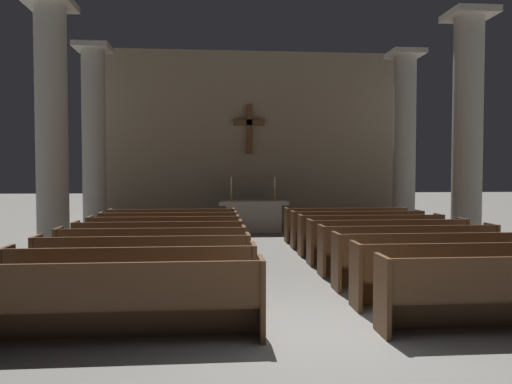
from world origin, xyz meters
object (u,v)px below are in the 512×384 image
Objects in this scene: pew_left_row_6 at (164,237)px; pew_right_row_8 at (345,225)px; pew_right_row_3 at (434,260)px; pew_left_row_4 at (152,253)px; pew_right_row_6 at (371,235)px; column_right_second at (467,135)px; column_left_third at (94,143)px; pew_right_row_5 at (387,241)px; pew_left_row_3 at (144,265)px; pew_left_row_5 at (159,244)px; pew_right_row_2 at (469,274)px; pew_left_row_2 at (132,280)px; pew_left_row_7 at (169,231)px; pew_left_row_1 at (117,301)px; pew_right_row_7 at (357,229)px; altar at (253,215)px; candlestick_left at (231,193)px; pew_left_row_8 at (173,226)px; pew_right_row_4 at (408,250)px; column_left_second at (52,132)px; candlestick_right at (275,193)px; column_right_third at (404,144)px.

pew_left_row_6 and pew_right_row_8 have the same top height.
pew_left_row_6 is 5.25m from pew_right_row_8.
pew_left_row_4 is at bearing 166.63° from pew_right_row_3.
column_right_second is (2.59, 0.57, 2.37)m from pew_right_row_6.
column_left_third is at bearing 161.65° from pew_right_row_8.
pew_right_row_5 is at bearing -38.40° from column_left_third.
pew_left_row_3 is 1.00× the size of pew_left_row_5.
pew_right_row_2 is 6.18m from column_right_second.
column_right_second is (7.33, 5.08, 2.37)m from pew_left_row_2.
column_left_third is (-2.59, 3.56, 2.37)m from pew_left_row_7.
pew_left_row_7 is at bearing 154.58° from pew_right_row_5.
pew_left_row_1 is at bearing -90.00° from pew_left_row_5.
pew_right_row_5 is at bearing -90.00° from pew_right_row_6.
pew_left_row_3 is 6.54m from pew_right_row_7.
altar is (-2.37, 2.47, 0.06)m from pew_right_row_8.
pew_left_row_4 is 7.21m from candlestick_left.
pew_left_row_6 is 0.57× the size of column_right_second.
pew_right_row_2 is 1.00× the size of pew_right_row_8.
pew_right_row_4 is (4.74, -4.51, 0.00)m from pew_left_row_8.
pew_right_row_6 is at bearing 35.48° from pew_left_row_3.
column_left_second is at bearing 145.29° from pew_right_row_2.
pew_left_row_3 is 7.36m from pew_right_row_8.
candlestick_right is at bearing 69.24° from pew_left_row_3.
pew_right_row_5 is at bearing 35.48° from pew_left_row_2.
pew_right_row_6 is (4.74, 4.51, 0.00)m from pew_left_row_2.
pew_right_row_7 is at bearing 49.91° from pew_left_row_2.
altar is at bearing 133.87° from pew_right_row_8.
altar is at bearing 0.38° from column_left_third.
pew_left_row_5 is 0.57× the size of column_left_second.
pew_left_row_7 and pew_left_row_8 have the same top height.
column_right_second is at bearing 40.24° from pew_left_row_1.
pew_right_row_4 is 4.51m from column_right_second.
pew_left_row_1 is 10.62m from altar.
pew_right_row_2 is 1.00× the size of pew_right_row_6.
column_left_second and column_left_third have the same top height.
pew_right_row_8 is (4.74, 0.00, 0.00)m from pew_left_row_8.
pew_left_row_3 is (0.00, 2.25, 0.00)m from pew_left_row_1.
column_right_second reaches higher than altar.
candlestick_left reaches higher than pew_right_row_7.
pew_right_row_5 is (0.00, 1.13, 0.00)m from pew_right_row_4.
pew_left_row_2 is 1.00× the size of pew_left_row_8.
pew_right_row_6 is (4.74, 1.13, 0.00)m from pew_left_row_5.
pew_right_row_3 is 1.53× the size of altar.
altar reaches higher than pew_right_row_4.
column_left_third reaches higher than pew_right_row_7.
pew_left_row_3 and pew_right_row_5 have the same top height.
altar is (2.37, 9.22, 0.06)m from pew_left_row_2.
column_left_second is 1.00× the size of column_left_third.
column_right_third is at bearing 43.17° from pew_right_row_8.
pew_right_row_3 is (4.74, 1.13, 0.00)m from pew_left_row_2.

